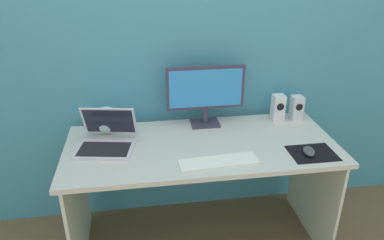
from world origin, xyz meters
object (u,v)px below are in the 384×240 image
at_px(speaker_near_monitor, 278,108).
at_px(laptop, 106,140).
at_px(fishbowl, 107,120).
at_px(keyboard_external, 219,162).
at_px(monitor, 205,92).
at_px(mouse, 309,151).
at_px(speaker_right, 297,107).

distance_m(speaker_near_monitor, laptop, 1.11).
xyz_separation_m(fishbowl, keyboard_external, (0.60, -0.45, -0.07)).
xyz_separation_m(laptop, keyboard_external, (0.59, -0.26, -0.04)).
bearing_deg(monitor, keyboard_external, -91.49).
bearing_deg(mouse, speaker_near_monitor, 102.90).
bearing_deg(speaker_near_monitor, mouse, -88.77).
xyz_separation_m(speaker_right, mouse, (-0.12, -0.46, -0.06)).
height_order(speaker_right, mouse, speaker_right).
relative_size(monitor, fishbowl, 2.93).
bearing_deg(monitor, fishbowl, -178.54).
distance_m(monitor, keyboard_external, 0.51).
height_order(fishbowl, mouse, fishbowl).
distance_m(speaker_right, fishbowl, 1.22).
distance_m(speaker_near_monitor, mouse, 0.47).
distance_m(speaker_right, mouse, 0.48).
bearing_deg(monitor, speaker_right, -0.03).
bearing_deg(mouse, monitor, 148.47).
distance_m(laptop, fishbowl, 0.20).
xyz_separation_m(speaker_right, fishbowl, (-1.22, -0.02, 0.00)).
relative_size(speaker_near_monitor, mouse, 1.70).
distance_m(fishbowl, mouse, 1.19).
distance_m(monitor, speaker_right, 0.63).
bearing_deg(fishbowl, monitor, 1.46).
distance_m(laptop, mouse, 1.13).
height_order(fishbowl, keyboard_external, fishbowl).
xyz_separation_m(laptop, fishbowl, (-0.00, 0.19, 0.03)).
distance_m(monitor, mouse, 0.70).
bearing_deg(speaker_right, monitor, 179.97).
height_order(monitor, fishbowl, monitor).
xyz_separation_m(monitor, speaker_near_monitor, (0.48, -0.00, -0.13)).
bearing_deg(keyboard_external, mouse, -2.65).
relative_size(speaker_right, laptop, 0.43).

